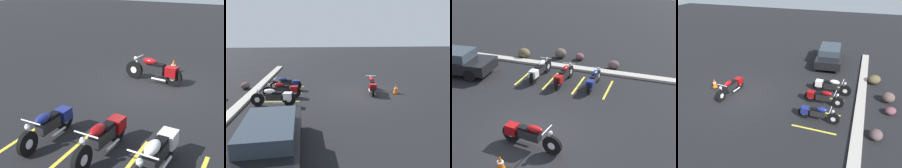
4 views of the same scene
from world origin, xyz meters
The scene contains 9 objects.
ground centered at (0.00, 0.00, 0.00)m, with size 60.00×60.00×0.00m, color black.
motorcycle_maroon_featured centered at (0.05, -0.57, 0.49)m, with size 2.32×0.70×0.91m.
parked_bike_0 centered at (-1.88, 4.81, 0.48)m, with size 0.64×2.28×0.90m.
parked_bike_1 centered at (-0.53, 4.63, 0.45)m, with size 0.61×2.17×0.85m.
parked_bike_2 centered at (0.98, 4.69, 0.43)m, with size 0.57×2.04×0.80m.
traffic_cone centered at (-0.22, -1.99, 0.27)m, with size 0.40×0.40×0.58m.
stall_line_1 centered at (-1.26, 4.73, 0.00)m, with size 0.10×2.10×0.00m, color gold.
stall_line_2 centered at (0.22, 4.73, 0.00)m, with size 0.10×2.10×0.00m, color gold.
stall_line_3 centered at (1.71, 4.73, 0.00)m, with size 0.10×2.10×0.00m, color gold.
Camera 1 is at (-3.57, 10.18, 4.09)m, focal length 50.00 mm.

